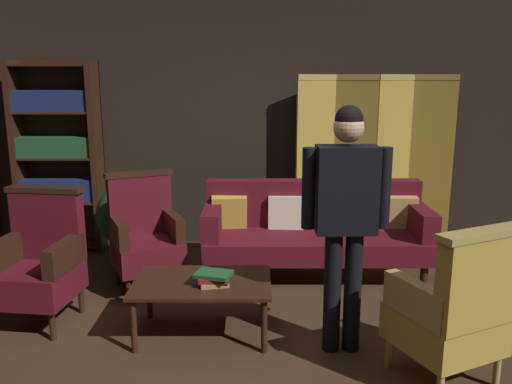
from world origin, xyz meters
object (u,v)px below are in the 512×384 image
Objects in this scene: velvet_couch at (313,227)px; armchair_gilt_accent at (451,309)px; folding_screen at (371,160)px; standing_figure at (343,208)px; coffee_table at (200,287)px; book_green_cloth at (212,274)px; armchair_wing_left at (37,261)px; bookshelf at (56,153)px; book_tan_leather at (212,282)px; book_red_leather at (212,278)px; armchair_wing_right at (143,235)px; potted_plant at (120,220)px.

velvet_couch is 2.00m from armchair_gilt_accent.
standing_figure is (-0.69, -2.28, 0.04)m from folding_screen.
coffee_table is (-1.68, -2.06, -0.61)m from folding_screen.
folding_screen reaches higher than book_green_cloth.
folding_screen is 2.72m from coffee_table.
armchair_gilt_accent and armchair_wing_left have the same top height.
bookshelf is at bearing 141.75° from armchair_gilt_accent.
velvet_couch is 10.60× the size of book_tan_leather.
standing_figure reaches higher than book_red_leather.
armchair_wing_right is 2.02m from standing_figure.
potted_plant reaches higher than book_red_leather.
folding_screen is 8.81× the size of book_red_leather.
velvet_couch is 2.46m from armchair_wing_left.
coffee_table is 4.64× the size of book_red_leather.
armchair_gilt_accent reaches higher than book_green_cloth.
armchair_wing_left is (-2.95, -1.83, -0.50)m from folding_screen.
folding_screen is 7.56× the size of book_green_cloth.
coffee_table is 0.59× the size of standing_figure.
book_green_cloth is at bearing -126.67° from folding_screen.
armchair_wing_left is 1.40m from book_green_cloth.
potted_plant is (-1.95, 1.73, -0.57)m from standing_figure.
book_red_leather is at bearing 159.60° from armchair_gilt_accent.
book_red_leather reaches higher than coffee_table.
book_red_leather is 0.86× the size of book_green_cloth.
folding_screen reaches higher than potted_plant.
folding_screen is at bearing 53.33° from book_tan_leather.
standing_figure is at bearing -88.96° from velvet_couch.
coffee_table is (-0.96, -1.26, -0.08)m from velvet_couch.
folding_screen reaches higher than velvet_couch.
armchair_wing_left is at bearing -155.10° from velvet_couch.
book_red_leather is at bearing -37.67° from coffee_table.
standing_figure is 7.89× the size of book_red_leather.
bookshelf is at bearing 136.02° from armchair_wing_right.
book_red_leather is at bearing -126.67° from folding_screen.
armchair_gilt_accent is at bearing -16.62° from armchair_wing_left.
velvet_couch is 8.43× the size of book_green_cloth.
armchair_wing_left is 2.37m from standing_figure.
armchair_wing_right is 1.19m from book_red_leather.
bookshelf is 1.97× the size of armchair_gilt_accent.
armchair_wing_left is 4.14× the size of book_green_cloth.
armchair_wing_left reaches higher than book_green_cloth.
armchair_gilt_accent is at bearing -20.40° from book_tan_leather.
coffee_table is at bearing 158.45° from armchair_gilt_accent.
potted_plant is at bearing 172.60° from velvet_couch.
book_red_leather is (-1.51, 0.56, -0.02)m from armchair_gilt_accent.
velvet_couch is 1.25× the size of standing_figure.
velvet_couch is 1.59m from coffee_table.
armchair_gilt_accent is at bearing -33.93° from standing_figure.
velvet_couch is at bearing 56.89° from book_green_cloth.
velvet_couch is 1.60m from armchair_wing_right.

